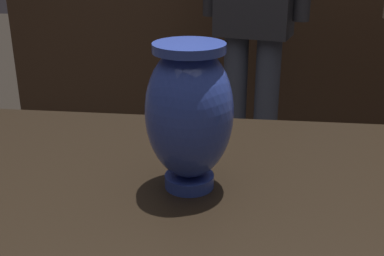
# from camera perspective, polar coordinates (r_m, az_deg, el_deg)

# --- Properties ---
(back_display_shelf) EXTENTS (2.60, 0.40, 0.99)m
(back_display_shelf) POSITION_cam_1_polar(r_m,az_deg,el_deg) (2.96, 5.19, 8.15)
(back_display_shelf) COLOR #382619
(back_display_shelf) RESTS_ON ground_plane
(vase_centerpiece) EXTENTS (0.13, 0.13, 0.23)m
(vase_centerpiece) POSITION_cam_1_polar(r_m,az_deg,el_deg) (0.73, -0.36, 1.73)
(vase_centerpiece) COLOR #2D429E
(vase_centerpiece) RESTS_ON display_plinth
(visitor_center_back) EXTENTS (0.46, 0.26, 1.55)m
(visitor_center_back) POSITION_cam_1_polar(r_m,az_deg,el_deg) (2.18, 7.33, 14.31)
(visitor_center_back) COLOR #333847
(visitor_center_back) RESTS_ON ground_plane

